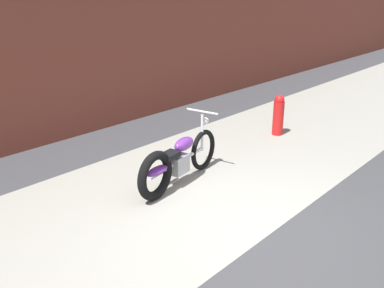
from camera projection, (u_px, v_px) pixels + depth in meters
ground_plane at (262, 240)px, 5.24m from camera, size 80.00×80.00×0.00m
sidewalk_slab at (162, 196)px, 6.34m from camera, size 36.00×3.50×0.01m
motorcycle_purple at (175, 162)px, 6.51m from camera, size 2.00×0.61×1.03m
fire_hydrant at (278, 115)px, 8.80m from camera, size 0.22×0.22×0.84m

